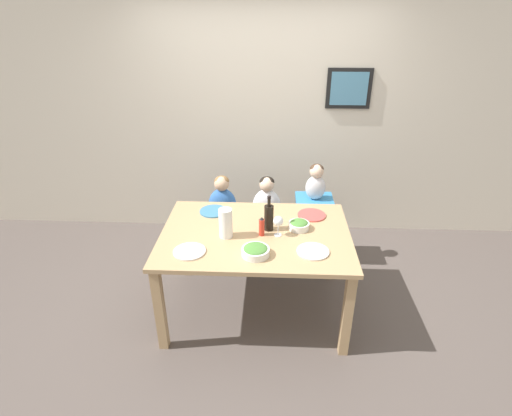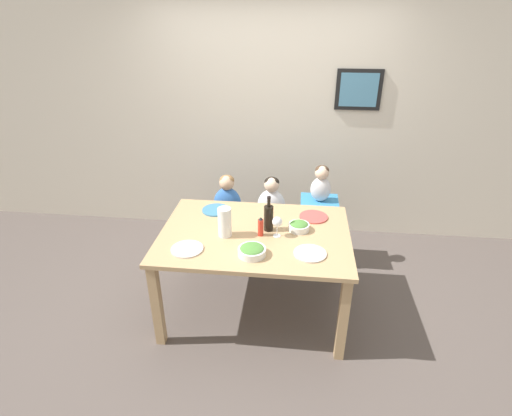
% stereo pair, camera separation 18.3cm
% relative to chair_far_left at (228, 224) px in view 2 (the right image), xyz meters
% --- Properties ---
extents(ground_plane, '(14.00, 14.00, 0.00)m').
position_rel_chair_far_left_xyz_m(ground_plane, '(0.37, -0.80, -0.38)').
color(ground_plane, '#564C47').
extents(wall_back, '(10.00, 0.09, 2.70)m').
position_rel_chair_far_left_xyz_m(wall_back, '(0.37, 0.70, 0.98)').
color(wall_back, beige).
rests_on(wall_back, ground_plane).
extents(dining_table, '(1.51, 1.07, 0.78)m').
position_rel_chair_far_left_xyz_m(dining_table, '(0.37, -0.80, 0.31)').
color(dining_table, tan).
rests_on(dining_table, ground_plane).
extents(chair_far_left, '(0.43, 0.41, 0.44)m').
position_rel_chair_far_left_xyz_m(chair_far_left, '(0.00, 0.00, 0.00)').
color(chair_far_left, silver).
rests_on(chair_far_left, ground_plane).
extents(chair_far_center, '(0.43, 0.41, 0.44)m').
position_rel_chair_far_left_xyz_m(chair_far_center, '(0.44, 0.00, 0.00)').
color(chair_far_center, silver).
rests_on(chair_far_center, ground_plane).
extents(chair_right_highchair, '(0.37, 0.35, 0.70)m').
position_rel_chair_far_left_xyz_m(chair_right_highchair, '(0.91, 0.00, 0.18)').
color(chair_right_highchair, silver).
rests_on(chair_right_highchair, ground_plane).
extents(person_child_left, '(0.28, 0.19, 0.48)m').
position_rel_chair_far_left_xyz_m(person_child_left, '(-0.00, 0.00, 0.30)').
color(person_child_left, '#3366B2').
rests_on(person_child_left, chair_far_left).
extents(person_child_center, '(0.28, 0.19, 0.48)m').
position_rel_chair_far_left_xyz_m(person_child_center, '(0.44, 0.00, 0.30)').
color(person_child_center, silver).
rests_on(person_child_center, chair_far_center).
extents(person_baby_right, '(0.19, 0.14, 0.36)m').
position_rel_chair_far_left_xyz_m(person_baby_right, '(0.91, 0.00, 0.52)').
color(person_baby_right, silver).
rests_on(person_baby_right, chair_right_highchair).
extents(wine_bottle, '(0.08, 0.08, 0.30)m').
position_rel_chair_far_left_xyz_m(wine_bottle, '(0.47, -0.75, 0.52)').
color(wine_bottle, black).
rests_on(wine_bottle, dining_table).
extents(paper_towel_roll, '(0.10, 0.10, 0.24)m').
position_rel_chair_far_left_xyz_m(paper_towel_roll, '(0.14, -0.87, 0.52)').
color(paper_towel_roll, white).
rests_on(paper_towel_roll, dining_table).
extents(wine_glass_near, '(0.08, 0.08, 0.17)m').
position_rel_chair_far_left_xyz_m(wine_glass_near, '(0.55, -0.84, 0.53)').
color(wine_glass_near, white).
rests_on(wine_glass_near, dining_table).
extents(salad_bowl_large, '(0.21, 0.21, 0.07)m').
position_rel_chair_far_left_xyz_m(salad_bowl_large, '(0.38, -1.12, 0.44)').
color(salad_bowl_large, white).
rests_on(salad_bowl_large, dining_table).
extents(salad_bowl_small, '(0.17, 0.17, 0.07)m').
position_rel_chair_far_left_xyz_m(salad_bowl_small, '(0.72, -0.72, 0.44)').
color(salad_bowl_small, white).
rests_on(salad_bowl_small, dining_table).
extents(dinner_plate_front_left, '(0.24, 0.24, 0.01)m').
position_rel_chair_far_left_xyz_m(dinner_plate_front_left, '(-0.11, -1.11, 0.41)').
color(dinner_plate_front_left, silver).
rests_on(dinner_plate_front_left, dining_table).
extents(dinner_plate_back_left, '(0.24, 0.24, 0.01)m').
position_rel_chair_far_left_xyz_m(dinner_plate_back_left, '(-0.02, -0.46, 0.41)').
color(dinner_plate_back_left, teal).
rests_on(dinner_plate_back_left, dining_table).
extents(dinner_plate_back_right, '(0.24, 0.24, 0.01)m').
position_rel_chair_far_left_xyz_m(dinner_plate_back_right, '(0.84, -0.50, 0.41)').
color(dinner_plate_back_right, '#D14C47').
rests_on(dinner_plate_back_right, dining_table).
extents(dinner_plate_front_right, '(0.24, 0.24, 0.01)m').
position_rel_chair_far_left_xyz_m(dinner_plate_front_right, '(0.80, -1.06, 0.41)').
color(dinner_plate_front_right, silver).
rests_on(dinner_plate_front_right, dining_table).
extents(condiment_bottle_hot_sauce, '(0.04, 0.04, 0.16)m').
position_rel_chair_far_left_xyz_m(condiment_bottle_hot_sauce, '(0.42, -0.84, 0.48)').
color(condiment_bottle_hot_sauce, red).
rests_on(condiment_bottle_hot_sauce, dining_table).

